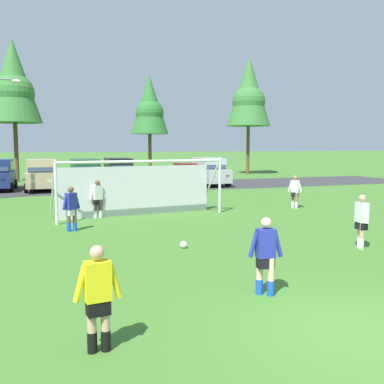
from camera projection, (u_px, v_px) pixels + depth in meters
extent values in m
plane|color=#3D7028|center=(146.00, 209.00, 21.29)|extent=(400.00, 400.00, 0.00)
cube|color=#333335|center=(110.00, 187.00, 32.31)|extent=(52.00, 8.40, 0.01)
sphere|color=white|center=(184.00, 245.00, 13.16)|extent=(0.22, 0.22, 0.22)
sphere|color=black|center=(184.00, 244.00, 13.16)|extent=(0.08, 0.08, 0.08)
sphere|color=red|center=(185.00, 244.00, 13.18)|extent=(0.07, 0.07, 0.07)
cylinder|color=white|center=(220.00, 187.00, 20.07)|extent=(0.12, 0.12, 2.44)
cylinder|color=white|center=(56.00, 194.00, 16.98)|extent=(0.12, 0.12, 2.44)
cylinder|color=white|center=(144.00, 161.00, 18.39)|extent=(7.30, 0.84, 0.12)
cylinder|color=white|center=(211.00, 182.00, 20.86)|extent=(0.28, 1.94, 2.46)
cylinder|color=white|center=(53.00, 189.00, 17.78)|extent=(0.28, 1.94, 2.46)
cube|color=silver|center=(138.00, 191.00, 19.44)|extent=(6.92, 0.73, 2.20)
cylinder|color=tan|center=(92.00, 327.00, 6.49)|extent=(0.14, 0.14, 0.80)
cylinder|color=tan|center=(106.00, 325.00, 6.55)|extent=(0.14, 0.14, 0.80)
cylinder|color=black|center=(92.00, 342.00, 6.52)|extent=(0.15, 0.15, 0.32)
cylinder|color=black|center=(106.00, 340.00, 6.58)|extent=(0.15, 0.15, 0.32)
cube|color=black|center=(98.00, 306.00, 6.49)|extent=(0.36, 0.26, 0.28)
cube|color=yellow|center=(98.00, 281.00, 6.45)|extent=(0.41, 0.29, 0.60)
sphere|color=tan|center=(97.00, 253.00, 6.40)|extent=(0.22, 0.22, 0.22)
cylinder|color=yellow|center=(80.00, 284.00, 6.37)|extent=(0.24, 0.12, 0.55)
cylinder|color=yellow|center=(115.00, 281.00, 6.52)|extent=(0.24, 0.12, 0.55)
cylinder|color=brown|center=(101.00, 209.00, 18.71)|extent=(0.14, 0.14, 0.80)
cylinder|color=brown|center=(95.00, 209.00, 18.66)|extent=(0.14, 0.14, 0.80)
cylinder|color=white|center=(101.00, 214.00, 18.74)|extent=(0.15, 0.15, 0.32)
cylinder|color=white|center=(95.00, 214.00, 18.69)|extent=(0.15, 0.15, 0.32)
cube|color=black|center=(98.00, 201.00, 18.65)|extent=(0.40, 0.33, 0.28)
cube|color=silver|center=(98.00, 193.00, 18.61)|extent=(0.44, 0.36, 0.60)
sphere|color=brown|center=(97.00, 183.00, 18.57)|extent=(0.22, 0.22, 0.22)
cylinder|color=silver|center=(103.00, 193.00, 18.75)|extent=(0.25, 0.17, 0.55)
cylinder|color=silver|center=(92.00, 193.00, 18.49)|extent=(0.25, 0.17, 0.55)
cylinder|color=tan|center=(362.00, 236.00, 13.04)|extent=(0.14, 0.14, 0.80)
cylinder|color=tan|center=(360.00, 234.00, 13.25)|extent=(0.14, 0.14, 0.80)
cylinder|color=white|center=(361.00, 244.00, 13.06)|extent=(0.15, 0.15, 0.32)
cylinder|color=white|center=(360.00, 242.00, 13.28)|extent=(0.15, 0.15, 0.32)
cube|color=black|center=(361.00, 225.00, 13.11)|extent=(0.24, 0.36, 0.28)
cube|color=white|center=(362.00, 212.00, 13.07)|extent=(0.27, 0.40, 0.60)
sphere|color=tan|center=(362.00, 198.00, 13.03)|extent=(0.22, 0.22, 0.22)
cylinder|color=white|center=(366.00, 214.00, 12.82)|extent=(0.11, 0.24, 0.55)
cylinder|color=white|center=(358.00, 212.00, 13.32)|extent=(0.11, 0.24, 0.55)
cylinder|color=beige|center=(259.00, 276.00, 9.06)|extent=(0.14, 0.14, 0.80)
cylinder|color=beige|center=(271.00, 277.00, 8.97)|extent=(0.14, 0.14, 0.80)
cylinder|color=blue|center=(259.00, 287.00, 9.08)|extent=(0.15, 0.15, 0.32)
cylinder|color=blue|center=(271.00, 288.00, 9.00)|extent=(0.15, 0.15, 0.32)
cube|color=black|center=(265.00, 261.00, 8.98)|extent=(0.36, 0.26, 0.28)
cube|color=#232D99|center=(266.00, 243.00, 8.94)|extent=(0.41, 0.28, 0.60)
sphere|color=beige|center=(266.00, 223.00, 8.89)|extent=(0.22, 0.22, 0.22)
cylinder|color=#232D99|center=(254.00, 244.00, 8.93)|extent=(0.24, 0.12, 0.55)
cylinder|color=#232D99|center=(278.00, 244.00, 8.96)|extent=(0.24, 0.12, 0.55)
cylinder|color=brown|center=(75.00, 220.00, 15.83)|extent=(0.14, 0.14, 0.80)
cylinder|color=brown|center=(69.00, 221.00, 15.72)|extent=(0.14, 0.14, 0.80)
cylinder|color=blue|center=(75.00, 226.00, 15.86)|extent=(0.15, 0.15, 0.32)
cylinder|color=blue|center=(69.00, 227.00, 15.75)|extent=(0.15, 0.15, 0.32)
cube|color=silver|center=(71.00, 212.00, 15.74)|extent=(0.40, 0.38, 0.28)
cube|color=#232D99|center=(71.00, 201.00, 15.70)|extent=(0.45, 0.42, 0.60)
sphere|color=brown|center=(71.00, 189.00, 15.66)|extent=(0.22, 0.22, 0.22)
cylinder|color=#232D99|center=(77.00, 201.00, 15.89)|extent=(0.24, 0.21, 0.55)
cylinder|color=#232D99|center=(65.00, 202.00, 15.52)|extent=(0.24, 0.21, 0.55)
cylinder|color=#936B4C|center=(297.00, 200.00, 21.50)|extent=(0.14, 0.14, 0.80)
cylinder|color=#936B4C|center=(293.00, 200.00, 21.71)|extent=(0.14, 0.14, 0.80)
cylinder|color=white|center=(296.00, 205.00, 21.52)|extent=(0.15, 0.15, 0.32)
cylinder|color=white|center=(293.00, 205.00, 21.73)|extent=(0.15, 0.15, 0.32)
cube|color=black|center=(295.00, 194.00, 21.57)|extent=(0.40, 0.39, 0.28)
cube|color=silver|center=(295.00, 186.00, 21.53)|extent=(0.44, 0.43, 0.60)
sphere|color=#936B4C|center=(295.00, 178.00, 21.48)|extent=(0.22, 0.22, 0.22)
cylinder|color=silver|center=(300.00, 187.00, 21.40)|extent=(0.23, 0.22, 0.55)
cylinder|color=silver|center=(290.00, 186.00, 21.66)|extent=(0.23, 0.22, 0.55)
cube|color=#28384C|center=(12.00, 165.00, 30.47)|extent=(0.14, 2.55, 0.59)
cube|color=white|center=(3.00, 180.00, 28.12)|extent=(0.28, 0.09, 0.20)
cube|color=#B21414|center=(10.00, 176.00, 32.41)|extent=(0.28, 0.09, 0.20)
cylinder|color=black|center=(12.00, 187.00, 29.10)|extent=(0.26, 0.65, 0.64)
cylinder|color=black|center=(15.00, 184.00, 31.81)|extent=(0.26, 0.65, 0.64)
cube|color=tan|center=(41.00, 179.00, 30.03)|extent=(1.93, 4.61, 1.00)
cube|color=tan|center=(41.00, 165.00, 30.12)|extent=(1.77, 3.01, 0.84)
cube|color=#28384C|center=(41.00, 167.00, 28.79)|extent=(1.62, 0.39, 0.71)
cube|color=#28384C|center=(54.00, 165.00, 30.41)|extent=(0.05, 2.55, 0.59)
cube|color=white|center=(50.00, 180.00, 28.07)|extent=(0.28, 0.08, 0.20)
cube|color=white|center=(32.00, 181.00, 27.73)|extent=(0.28, 0.08, 0.20)
cube|color=#B21414|center=(48.00, 176.00, 32.32)|extent=(0.28, 0.08, 0.20)
cube|color=#B21414|center=(34.00, 176.00, 31.98)|extent=(0.28, 0.08, 0.20)
cylinder|color=black|center=(56.00, 187.00, 29.06)|extent=(0.24, 0.64, 0.64)
cylinder|color=black|center=(26.00, 188.00, 28.44)|extent=(0.24, 0.64, 0.64)
cylinder|color=black|center=(55.00, 184.00, 31.74)|extent=(0.24, 0.64, 0.64)
cylinder|color=black|center=(27.00, 185.00, 31.12)|extent=(0.24, 0.64, 0.64)
cube|color=#194C2D|center=(86.00, 178.00, 31.05)|extent=(2.08, 4.67, 1.00)
cube|color=#194C2D|center=(85.00, 165.00, 31.14)|extent=(1.87, 3.07, 0.84)
cube|color=#28384C|center=(88.00, 166.00, 29.83)|extent=(1.63, 0.44, 0.71)
cube|color=#28384C|center=(97.00, 165.00, 31.46)|extent=(0.14, 2.55, 0.59)
cube|color=white|center=(98.00, 179.00, 29.15)|extent=(0.28, 0.09, 0.20)
cube|color=white|center=(83.00, 180.00, 28.76)|extent=(0.28, 0.09, 0.20)
cube|color=#B21414|center=(88.00, 175.00, 33.32)|extent=(0.28, 0.09, 0.20)
cube|color=#B21414|center=(74.00, 175.00, 32.94)|extent=(0.28, 0.09, 0.20)
cylinder|color=black|center=(103.00, 186.00, 30.13)|extent=(0.27, 0.65, 0.64)
cylinder|color=black|center=(75.00, 187.00, 29.44)|extent=(0.27, 0.65, 0.64)
cylinder|color=black|center=(96.00, 183.00, 32.77)|extent=(0.27, 0.65, 0.64)
cylinder|color=black|center=(70.00, 183.00, 32.07)|extent=(0.27, 0.65, 0.64)
cube|color=black|center=(119.00, 176.00, 33.03)|extent=(1.93, 4.61, 1.00)
cube|color=black|center=(118.00, 164.00, 33.12)|extent=(1.77, 3.01, 0.84)
cube|color=#28384C|center=(122.00, 165.00, 31.79)|extent=(1.62, 0.39, 0.71)
cube|color=#28384C|center=(130.00, 163.00, 33.42)|extent=(0.06, 2.55, 0.59)
cube|color=white|center=(132.00, 177.00, 31.09)|extent=(0.28, 0.08, 0.20)
cube|color=white|center=(117.00, 177.00, 30.73)|extent=(0.28, 0.08, 0.20)
cube|color=#B21414|center=(120.00, 173.00, 35.31)|extent=(0.28, 0.08, 0.20)
cube|color=#B21414|center=(107.00, 174.00, 34.96)|extent=(0.28, 0.08, 0.20)
cylinder|color=black|center=(135.00, 183.00, 32.07)|extent=(0.24, 0.64, 0.64)
cylinder|color=black|center=(109.00, 184.00, 31.43)|extent=(0.24, 0.64, 0.64)
cylinder|color=black|center=(128.00, 181.00, 34.74)|extent=(0.24, 0.64, 0.64)
cylinder|color=black|center=(104.00, 181.00, 34.10)|extent=(0.24, 0.64, 0.64)
cube|color=maroon|center=(188.00, 176.00, 34.59)|extent=(2.06, 4.30, 0.76)
cube|color=maroon|center=(188.00, 167.00, 34.66)|extent=(1.78, 2.20, 0.64)
cube|color=#28384C|center=(192.00, 168.00, 33.77)|extent=(1.55, 0.41, 0.55)
cube|color=#28384C|center=(197.00, 167.00, 34.98)|extent=(0.15, 1.78, 0.45)
cube|color=white|center=(205.00, 177.00, 32.90)|extent=(0.28, 0.10, 0.20)
cube|color=white|center=(193.00, 177.00, 32.51)|extent=(0.28, 0.10, 0.20)
cube|color=#B21414|center=(184.00, 174.00, 36.67)|extent=(0.28, 0.10, 0.20)
cube|color=#B21414|center=(173.00, 174.00, 36.28)|extent=(0.28, 0.10, 0.20)
cylinder|color=black|center=(205.00, 182.00, 33.79)|extent=(0.28, 0.65, 0.64)
cylinder|color=black|center=(184.00, 182.00, 33.09)|extent=(0.28, 0.65, 0.64)
cylinder|color=black|center=(192.00, 179.00, 36.18)|extent=(0.28, 0.65, 0.64)
cylinder|color=black|center=(172.00, 180.00, 35.48)|extent=(0.28, 0.65, 0.64)
cube|color=#B2B2BC|center=(210.00, 175.00, 33.89)|extent=(1.93, 4.61, 1.00)
cube|color=#B2B2BC|center=(209.00, 163.00, 33.98)|extent=(1.77, 3.01, 0.84)
cube|color=#28384C|center=(215.00, 164.00, 32.65)|extent=(1.62, 0.39, 0.71)
cube|color=#28384C|center=(219.00, 163.00, 34.27)|extent=(0.06, 2.55, 0.59)
cube|color=white|center=(227.00, 176.00, 31.93)|extent=(0.28, 0.08, 0.20)
cube|color=white|center=(214.00, 176.00, 31.59)|extent=(0.28, 0.08, 0.20)
cube|color=#B21414|center=(206.00, 173.00, 36.18)|extent=(0.28, 0.08, 0.20)
cube|color=#B21414|center=(194.00, 173.00, 35.84)|extent=(0.28, 0.08, 0.20)
cylinder|color=black|center=(228.00, 183.00, 32.91)|extent=(0.24, 0.64, 0.64)
cylinder|color=black|center=(205.00, 183.00, 32.30)|extent=(0.24, 0.64, 0.64)
cylinder|color=black|center=(214.00, 180.00, 35.59)|extent=(0.24, 0.64, 0.64)
cylinder|color=black|center=(192.00, 180.00, 34.98)|extent=(0.24, 0.64, 0.64)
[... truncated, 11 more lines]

